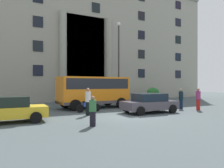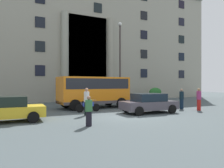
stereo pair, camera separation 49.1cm
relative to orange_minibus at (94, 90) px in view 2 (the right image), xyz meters
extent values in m
cube|color=#455052|center=(0.04, -5.50, -1.68)|extent=(80.00, 64.00, 0.12)
cube|color=gray|center=(0.04, 12.00, 6.55)|extent=(43.64, 9.00, 16.34)
cube|color=black|center=(2.21, 7.56, 3.63)|extent=(4.99, 0.12, 10.50)
cylinder|color=gray|center=(-0.71, 7.25, 3.63)|extent=(0.85, 0.85, 10.50)
cylinder|color=gray|center=(5.13, 7.25, 3.63)|extent=(0.85, 0.85, 10.50)
cube|color=black|center=(-3.45, 7.46, 1.98)|extent=(1.08, 0.08, 1.20)
cube|color=black|center=(10.51, 7.46, 1.98)|extent=(1.08, 0.08, 1.20)
cube|color=black|center=(17.49, 7.46, 1.98)|extent=(1.08, 0.08, 1.20)
cube|color=black|center=(-3.45, 7.46, 4.67)|extent=(1.08, 0.08, 1.20)
cube|color=black|center=(10.51, 7.46, 4.67)|extent=(1.08, 0.08, 1.20)
cube|color=black|center=(17.49, 7.46, 4.67)|extent=(1.08, 0.08, 1.20)
cube|color=black|center=(-3.45, 7.46, 7.37)|extent=(1.08, 0.08, 1.20)
cube|color=black|center=(10.51, 7.46, 7.37)|extent=(1.08, 0.08, 1.20)
cube|color=black|center=(17.49, 7.46, 7.37)|extent=(1.08, 0.08, 1.20)
cube|color=black|center=(3.53, 7.46, 10.06)|extent=(1.08, 0.08, 1.20)
cube|color=black|center=(10.51, 7.46, 10.06)|extent=(1.08, 0.08, 1.20)
cube|color=black|center=(17.49, 7.46, 10.06)|extent=(1.08, 0.08, 1.20)
cube|color=black|center=(17.49, 7.46, 12.76)|extent=(1.08, 0.08, 1.20)
cube|color=orange|center=(-0.01, 0.00, -0.04)|extent=(6.14, 2.66, 2.25)
cube|color=black|center=(-0.01, 0.00, 0.51)|extent=(5.78, 2.67, 0.86)
cube|color=black|center=(2.95, 0.12, 0.32)|extent=(0.14, 2.03, 1.08)
cube|color=#4C4548|center=(-0.01, 0.00, -1.05)|extent=(6.14, 2.70, 0.24)
cylinder|color=black|center=(2.06, 1.29, -1.17)|extent=(0.91, 0.32, 0.90)
cylinder|color=black|center=(2.16, -1.12, -1.17)|extent=(0.91, 0.32, 0.90)
cylinder|color=black|center=(-2.17, 1.12, -1.17)|extent=(0.91, 0.32, 0.90)
cylinder|color=black|center=(-2.07, -1.29, -1.17)|extent=(0.91, 0.32, 0.90)
cylinder|color=#939317|center=(4.48, 1.87, -0.29)|extent=(0.08, 0.08, 2.66)
cube|color=yellow|center=(4.48, 1.84, 0.79)|extent=(0.44, 0.03, 0.60)
cube|color=slate|center=(-0.43, 4.91, -1.37)|extent=(1.91, 0.76, 0.50)
ellipsoid|color=#234D20|center=(-0.43, 4.91, -0.66)|extent=(1.84, 0.69, 0.93)
cube|color=#696959|center=(10.74, 5.20, -1.36)|extent=(1.99, 0.73, 0.52)
ellipsoid|color=#27692A|center=(10.74, 5.20, -0.55)|extent=(1.91, 0.65, 1.09)
cube|color=gold|center=(-7.01, -4.44, -1.05)|extent=(4.26, 1.84, 0.60)
cube|color=black|center=(-7.01, -4.44, -0.47)|extent=(2.32, 1.58, 0.55)
cylinder|color=black|center=(-5.56, -3.62, -1.31)|extent=(0.63, 0.22, 0.62)
cylinder|color=black|center=(-5.61, -5.34, -1.31)|extent=(0.63, 0.22, 0.62)
cube|color=#4A434D|center=(2.40, -4.82, -1.05)|extent=(4.09, 2.04, 0.59)
cube|color=black|center=(2.40, -4.82, -0.48)|extent=(2.24, 1.73, 0.55)
cylinder|color=black|center=(3.80, -3.95, -1.31)|extent=(0.63, 0.23, 0.62)
cylinder|color=black|center=(3.72, -5.81, -1.31)|extent=(0.63, 0.23, 0.62)
cylinder|color=black|center=(1.08, -3.83, -1.31)|extent=(0.63, 0.23, 0.62)
cylinder|color=black|center=(0.99, -5.69, -1.31)|extent=(0.63, 0.23, 0.62)
cylinder|color=black|center=(4.14, -2.69, -1.32)|extent=(0.61, 0.23, 0.60)
cylinder|color=black|center=(2.74, -2.38, -1.32)|extent=(0.61, 0.24, 0.60)
cube|color=maroon|center=(3.44, -2.53, -1.04)|extent=(0.95, 0.43, 0.32)
cube|color=black|center=(3.27, -2.50, -0.86)|extent=(0.55, 0.31, 0.12)
cylinder|color=#A5A5A8|center=(4.03, -2.66, -0.74)|extent=(0.15, 0.54, 0.03)
cylinder|color=black|center=(-5.45, -2.04, -1.32)|extent=(0.61, 0.17, 0.60)
cylinder|color=black|center=(-6.86, -2.22, -1.32)|extent=(0.61, 0.19, 0.60)
cube|color=#B21A13|center=(-6.16, -2.13, -1.04)|extent=(0.93, 0.35, 0.32)
cube|color=black|center=(-6.34, -2.15, -0.86)|extent=(0.54, 0.26, 0.12)
cylinder|color=#A5A5A8|center=(-5.56, -2.06, -0.74)|extent=(0.10, 0.55, 0.03)
cylinder|color=black|center=(-0.72, -2.32, -1.32)|extent=(0.60, 0.11, 0.60)
cylinder|color=black|center=(-2.04, -2.36, -1.32)|extent=(0.60, 0.13, 0.60)
cube|color=#2C40A2|center=(-1.38, -2.34, -1.04)|extent=(0.85, 0.26, 0.32)
cube|color=black|center=(-1.56, -2.34, -0.86)|extent=(0.52, 0.21, 0.12)
cylinder|color=#A5A5A8|center=(-0.82, -2.33, -0.74)|extent=(0.04, 0.55, 0.03)
cylinder|color=#B01C18|center=(6.83, -5.41, -1.18)|extent=(0.30, 0.30, 0.87)
cylinder|color=#983166|center=(6.83, -5.41, -0.41)|extent=(0.36, 0.36, 0.67)
sphere|color=#9F744C|center=(6.83, -5.41, 0.04)|extent=(0.23, 0.23, 0.23)
cylinder|color=black|center=(-2.06, -3.94, -1.17)|extent=(0.30, 0.30, 0.90)
cylinder|color=silver|center=(-2.06, -3.94, -0.37)|extent=(0.36, 0.36, 0.70)
sphere|color=#9C694F|center=(-2.06, -3.94, 0.10)|extent=(0.24, 0.24, 0.24)
cylinder|color=black|center=(-3.23, -7.53, -1.25)|extent=(0.30, 0.30, 0.74)
cylinder|color=#346D3C|center=(-3.23, -7.53, -0.59)|extent=(0.36, 0.36, 0.57)
sphere|color=#96684F|center=(-3.23, -7.53, -0.20)|extent=(0.20, 0.20, 0.20)
cylinder|color=#102034|center=(6.25, -4.13, -1.20)|extent=(0.30, 0.30, 0.83)
cylinder|color=black|center=(6.25, -4.13, -0.46)|extent=(0.36, 0.36, 0.64)
sphere|color=#A17457|center=(6.25, -4.13, -0.03)|extent=(0.22, 0.22, 0.22)
cylinder|color=#3D3332|center=(4.23, 2.92, 2.60)|extent=(0.18, 0.18, 8.43)
sphere|color=white|center=(4.23, 2.92, 7.00)|extent=(0.40, 0.40, 0.40)
camera|label=1|loc=(-7.44, -17.53, 0.51)|focal=34.80mm
camera|label=2|loc=(-7.01, -17.76, 0.51)|focal=34.80mm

